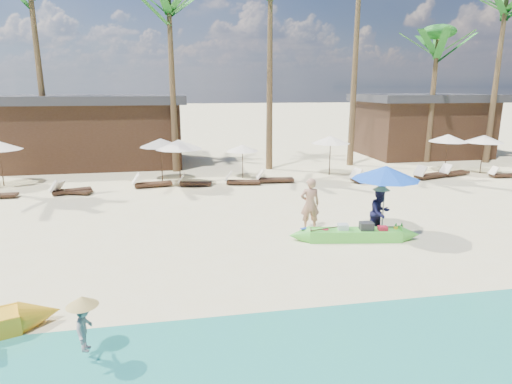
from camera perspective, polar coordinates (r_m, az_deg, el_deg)
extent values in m
plane|color=beige|center=(12.22, 5.70, -9.38)|extent=(240.00, 240.00, 0.00)
cube|color=tan|center=(8.16, 16.20, -22.84)|extent=(240.00, 4.50, 0.01)
cube|color=green|center=(14.15, 12.98, -5.62)|extent=(3.01, 1.07, 0.35)
cube|color=white|center=(14.14, 12.99, -5.55)|extent=(2.58, 0.84, 0.16)
cube|color=#262628|center=(14.16, 14.51, -4.58)|extent=(0.46, 0.39, 0.33)
cube|color=silver|center=(14.03, 11.51, -4.72)|extent=(0.37, 0.33, 0.26)
cube|color=#A8162B|center=(14.28, 16.52, -4.81)|extent=(0.31, 0.27, 0.20)
cylinder|color=#A8162B|center=(13.95, 9.25, -5.11)|extent=(0.20, 0.20, 0.08)
cylinder|color=#262628|center=(13.82, 8.36, -5.28)|extent=(0.19, 0.19, 0.07)
sphere|color=tan|center=(13.80, 7.19, -5.05)|extent=(0.17, 0.17, 0.17)
cylinder|color=gold|center=(14.54, 18.13, -4.67)|extent=(0.13, 0.13, 0.17)
cylinder|color=gold|center=(14.61, 18.82, -4.64)|extent=(0.13, 0.13, 0.17)
imported|color=#AF775E|center=(14.70, 7.21, -1.62)|extent=(0.71, 0.51, 1.82)
imported|color=black|center=(14.47, 16.17, -2.68)|extent=(0.97, 0.86, 1.65)
imported|color=gray|center=(8.55, -21.88, -16.31)|extent=(0.40, 0.64, 0.94)
cylinder|color=#99999E|center=(14.64, 16.66, -1.27)|extent=(0.05, 0.05, 2.27)
cone|color=blue|center=(14.42, 16.93, 2.49)|extent=(2.17, 2.17, 0.44)
cylinder|color=#342015|center=(24.58, -30.86, 3.19)|extent=(0.05, 0.05, 2.18)
cube|color=#342015|center=(21.29, -23.09, 0.05)|extent=(1.62, 0.93, 0.11)
cube|color=white|center=(21.58, -24.72, 0.81)|extent=(0.48, 0.58, 0.45)
cylinder|color=#342015|center=(22.87, -12.48, 4.15)|extent=(0.05, 0.05, 2.16)
cone|color=white|center=(22.74, -12.61, 6.45)|extent=(2.16, 2.16, 0.43)
cube|color=#342015|center=(21.46, -23.34, 0.17)|extent=(1.78, 1.04, 0.12)
cube|color=white|center=(21.35, -25.40, 0.72)|extent=(0.53, 0.64, 0.49)
cube|color=#342015|center=(21.64, -13.54, 1.06)|extent=(1.87, 0.83, 0.13)
cube|color=white|center=(21.52, -15.70, 1.73)|extent=(0.48, 0.64, 0.53)
cylinder|color=#342015|center=(21.17, -10.13, 3.65)|extent=(0.06, 0.06, 2.27)
cone|color=white|center=(21.02, -10.25, 6.28)|extent=(2.27, 2.27, 0.45)
cube|color=#342015|center=(21.46, -8.07, 1.15)|extent=(1.62, 0.79, 0.11)
cube|color=white|center=(21.52, -9.89, 1.86)|extent=(0.44, 0.56, 0.45)
cylinder|color=#342015|center=(23.00, -1.81, 4.03)|extent=(0.04, 0.04, 1.77)
cone|color=white|center=(22.88, -1.82, 5.90)|extent=(1.77, 1.77, 0.35)
cube|color=#342015|center=(21.55, -1.68, 1.37)|extent=(1.76, 0.86, 0.12)
cube|color=white|center=(21.53, -3.67, 2.14)|extent=(0.48, 0.61, 0.49)
cube|color=#342015|center=(22.02, 2.65, 1.66)|extent=(1.87, 0.75, 0.13)
cube|color=white|center=(21.86, 0.57, 2.45)|extent=(0.46, 0.62, 0.53)
cylinder|color=#342015|center=(24.18, 9.83, 4.75)|extent=(0.05, 0.05, 2.13)
cone|color=white|center=(24.06, 9.92, 6.90)|extent=(2.13, 2.13, 0.43)
cube|color=#342015|center=(22.97, 14.77, 1.74)|extent=(1.98, 1.06, 0.13)
cube|color=white|center=(22.39, 13.18, 2.39)|extent=(0.56, 0.70, 0.55)
cube|color=#342015|center=(23.80, 17.45, 1.92)|extent=(1.70, 0.71, 0.12)
cube|color=white|center=(23.35, 16.01, 2.52)|extent=(0.43, 0.57, 0.48)
cylinder|color=#342015|center=(26.92, 24.05, 4.66)|extent=(0.05, 0.05, 2.12)
cone|color=white|center=(26.81, 24.24, 6.58)|extent=(2.12, 2.12, 0.42)
cube|color=#342015|center=(24.86, 22.27, 2.06)|extent=(1.99, 1.16, 0.13)
cube|color=white|center=(24.17, 21.06, 2.66)|extent=(0.59, 0.71, 0.55)
cylinder|color=#342015|center=(27.52, 27.93, 4.41)|extent=(0.05, 0.05, 2.11)
cone|color=white|center=(27.41, 28.14, 6.28)|extent=(2.11, 2.11, 0.42)
cube|color=#342015|center=(26.20, 25.00, 2.32)|extent=(1.85, 1.07, 0.12)
cube|color=white|center=(25.54, 24.00, 2.86)|extent=(0.55, 0.66, 0.51)
cube|color=#342015|center=(26.92, 30.22, 1.96)|extent=(1.56, 0.60, 0.11)
cube|color=white|center=(26.47, 29.12, 2.52)|extent=(0.38, 0.52, 0.45)
cone|color=brown|center=(26.86, -26.88, 13.78)|extent=(0.40, 0.40, 10.89)
cone|color=brown|center=(25.05, -11.10, 14.13)|extent=(0.40, 0.40, 10.08)
cone|color=brown|center=(25.36, 1.84, 15.71)|extent=(0.40, 0.40, 11.26)
cone|color=brown|center=(27.37, 13.12, 17.23)|extent=(0.40, 0.40, 13.16)
cone|color=brown|center=(29.95, 22.45, 11.36)|extent=(0.40, 0.40, 8.07)
ellipsoid|color=#175F1A|center=(30.12, 23.19, 19.03)|extent=(2.08, 2.08, 0.88)
cone|color=brown|center=(31.44, 29.40, 13.06)|extent=(0.40, 0.40, 10.64)
cube|color=#342015|center=(28.82, -20.09, 7.23)|extent=(10.00, 6.00, 3.80)
cube|color=#2D2D33|center=(28.69, -20.45, 11.49)|extent=(10.80, 6.60, 0.50)
cube|color=#342015|center=(33.21, 21.05, 7.92)|extent=(8.00, 6.00, 3.80)
cube|color=#2D2D33|center=(33.09, 21.38, 11.62)|extent=(8.80, 6.60, 0.50)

